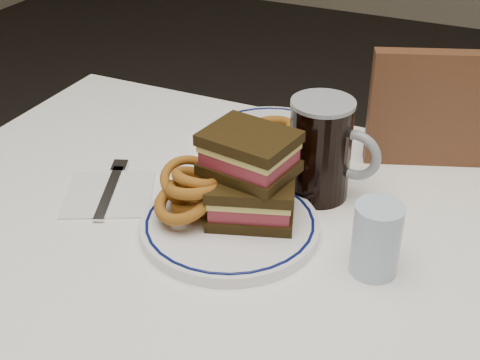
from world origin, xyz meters
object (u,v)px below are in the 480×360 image
at_px(main_plate, 230,225).
at_px(far_plate, 272,141).
at_px(beer_mug, 322,149).
at_px(reuben_sandwich, 250,176).
at_px(chair_far, 452,226).

relative_size(main_plate, far_plate, 0.99).
bearing_deg(beer_mug, far_plate, 138.11).
xyz_separation_m(reuben_sandwich, far_plate, (-0.06, 0.25, -0.08)).
distance_m(chair_far, reuben_sandwich, 0.62).
relative_size(main_plate, beer_mug, 1.61).
height_order(chair_far, main_plate, chair_far).
distance_m(main_plate, reuben_sandwich, 0.08).
distance_m(chair_far, beer_mug, 0.50).
bearing_deg(beer_mug, main_plate, -119.88).
bearing_deg(chair_far, beer_mug, -120.03).
height_order(main_plate, reuben_sandwich, reuben_sandwich).
distance_m(main_plate, far_plate, 0.28).
bearing_deg(reuben_sandwich, far_plate, 104.65).
xyz_separation_m(chair_far, far_plate, (-0.33, -0.22, 0.24)).
xyz_separation_m(beer_mug, far_plate, (-0.14, 0.12, -0.08)).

